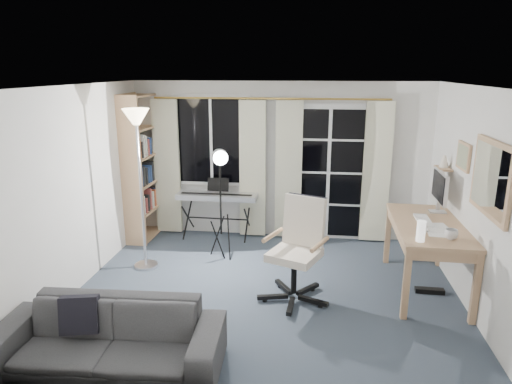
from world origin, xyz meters
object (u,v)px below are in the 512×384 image
at_px(keyboard_piano, 217,197).
at_px(mug, 451,233).
at_px(bookshelf, 141,170).
at_px(office_chair, 300,240).
at_px(torchiere_lamp, 138,142).
at_px(desk, 429,232).
at_px(sofa, 107,329).
at_px(studio_light, 220,170).
at_px(monitor, 440,188).

height_order(keyboard_piano, mug, mug).
xyz_separation_m(bookshelf, office_chair, (2.52, -1.73, -0.36)).
bearing_deg(torchiere_lamp, bookshelf, 110.95).
bearing_deg(mug, torchiere_lamp, 169.19).
bearing_deg(torchiere_lamp, desk, -3.18).
xyz_separation_m(bookshelf, keyboard_piano, (1.20, -0.05, -0.38)).
distance_m(keyboard_piano, sofa, 3.27).
distance_m(studio_light, monitor, 2.79).
distance_m(studio_light, desk, 2.71).
bearing_deg(mug, studio_light, 158.21).
bearing_deg(bookshelf, monitor, -11.03).
xyz_separation_m(keyboard_piano, office_chair, (1.32, -1.68, 0.02)).
relative_size(torchiere_lamp, sofa, 1.04).
xyz_separation_m(bookshelf, monitor, (4.21, -0.94, 0.10)).
bearing_deg(desk, keyboard_piano, 155.73).
height_order(monitor, sofa, monitor).
bearing_deg(monitor, keyboard_piano, 164.75).
height_order(bookshelf, desk, bookshelf).
distance_m(bookshelf, keyboard_piano, 1.26).
bearing_deg(bookshelf, torchiere_lamp, -67.50).
bearing_deg(keyboard_piano, studio_light, -73.11).
distance_m(monitor, sofa, 4.13).
bearing_deg(sofa, office_chair, 41.57).
bearing_deg(keyboard_piano, monitor, -15.54).
relative_size(bookshelf, mug, 16.25).
bearing_deg(bookshelf, mug, -23.13).
bearing_deg(monitor, studio_light, 178.60).
distance_m(mug, sofa, 3.54).
relative_size(office_chair, desk, 0.75).
bearing_deg(office_chair, studio_light, 162.74).
bearing_deg(bookshelf, studio_light, -28.23).
bearing_deg(sofa, desk, 29.04).
bearing_deg(mug, keyboard_piano, 147.73).
height_order(bookshelf, torchiere_lamp, bookshelf).
height_order(desk, mug, mug).
bearing_deg(desk, studio_light, 168.65).
bearing_deg(studio_light, mug, -39.23).
bearing_deg(studio_light, desk, -29.96).
distance_m(studio_light, office_chair, 1.54).
distance_m(keyboard_piano, office_chair, 2.13).
height_order(keyboard_piano, office_chair, office_chair).
bearing_deg(desk, sofa, -147.22).
distance_m(bookshelf, studio_light, 1.65).
height_order(torchiere_lamp, monitor, torchiere_lamp).
distance_m(bookshelf, mug, 4.53).
xyz_separation_m(torchiere_lamp, monitor, (3.75, 0.25, -0.54)).
bearing_deg(office_chair, monitor, 47.82).
bearing_deg(mug, office_chair, 174.36).
distance_m(keyboard_piano, desk, 3.11).
bearing_deg(keyboard_piano, office_chair, -51.00).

